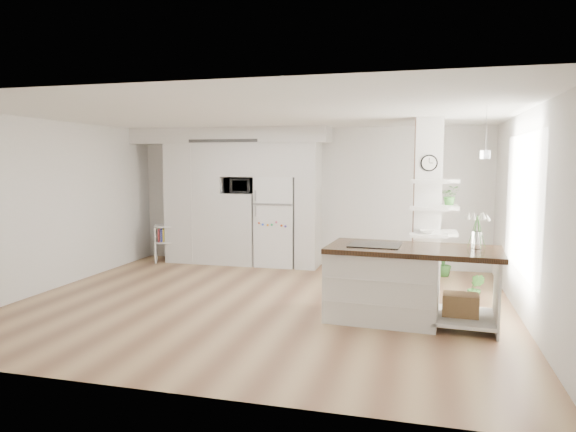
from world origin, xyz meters
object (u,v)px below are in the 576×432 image
Objects in this scene: bookshelf at (172,246)px; floor_plant_a at (476,288)px; kitchen_island at (393,282)px; refrigerator at (277,221)px.

floor_plant_a is (5.71, -1.73, -0.11)m from bookshelf.
bookshelf is at bearing 152.17° from kitchen_island.
refrigerator is at bearing 132.46° from kitchen_island.
refrigerator reaches higher than bookshelf.
refrigerator reaches higher than floor_plant_a.
floor_plant_a is (1.13, 1.11, -0.28)m from kitchen_island.
kitchen_island is 2.94× the size of bookshelf.
kitchen_island is at bearing -51.48° from refrigerator.
kitchen_island is 1.61m from floor_plant_a.
floor_plant_a is at bearing -41.70° from bookshelf.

